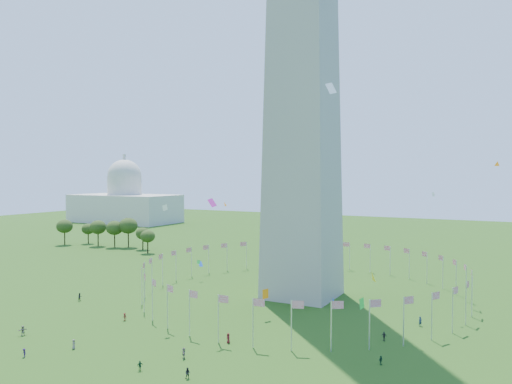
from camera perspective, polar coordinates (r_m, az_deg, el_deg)
ground at (r=88.87m, az=-7.96°, el=-18.54°), size 600.00×600.00×0.00m
flag_ring at (r=129.86m, az=5.30°, el=-9.85°), size 80.24×80.24×9.00m
capitol_building at (r=337.12m, az=-14.79°, el=0.55°), size 70.00×35.00×46.00m
crowd at (r=83.76m, az=-5.11°, el=-19.19°), size 98.26×73.67×2.03m
kites_aloft at (r=98.79m, az=3.68°, el=-6.13°), size 99.26×71.11×41.12m
tree_line_west at (r=223.56m, az=-16.40°, el=-4.69°), size 54.84×15.67×12.43m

